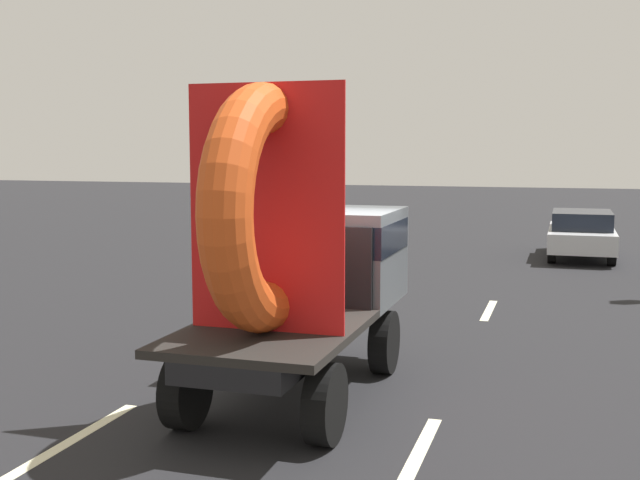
{
  "coord_description": "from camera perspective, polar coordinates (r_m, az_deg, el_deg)",
  "views": [
    {
      "loc": [
        3.13,
        -10.08,
        3.24
      ],
      "look_at": [
        -0.18,
        0.42,
        1.97
      ],
      "focal_mm": 43.97,
      "sensor_mm": 36.0,
      "label": 1
    }
  ],
  "objects": [
    {
      "name": "flatbed_truck",
      "position": [
        10.37,
        -1.28,
        -1.17
      ],
      "size": [
        2.02,
        4.89,
        4.01
      ],
      "color": "black",
      "rests_on": "ground_plane"
    },
    {
      "name": "lane_dash_right_near",
      "position": [
        8.62,
        6.97,
        -15.55
      ],
      "size": [
        0.16,
        2.57,
        0.01
      ],
      "primitive_type": "cube",
      "rotation": [
        0.0,
        0.0,
        1.57
      ],
      "color": "beige",
      "rests_on": "ground_plane"
    },
    {
      "name": "lane_dash_right_far",
      "position": [
        16.31,
        12.19,
        -5.02
      ],
      "size": [
        0.16,
        2.09,
        0.01
      ],
      "primitive_type": "cube",
      "rotation": [
        0.0,
        0.0,
        1.57
      ],
      "color": "beige",
      "rests_on": "ground_plane"
    },
    {
      "name": "distant_sedan",
      "position": [
        24.76,
        18.49,
        0.5
      ],
      "size": [
        1.87,
        4.36,
        1.42
      ],
      "color": "black",
      "rests_on": "ground_plane"
    },
    {
      "name": "ground_plane",
      "position": [
        11.04,
        0.21,
        -10.5
      ],
      "size": [
        120.0,
        120.0,
        0.0
      ],
      "primitive_type": "plane",
      "color": "black"
    },
    {
      "name": "lane_dash_left_far",
      "position": [
        16.88,
        -0.79,
        -4.48
      ],
      "size": [
        0.16,
        2.92,
        0.01
      ],
      "primitive_type": "cube",
      "rotation": [
        0.0,
        0.0,
        1.57
      ],
      "color": "beige",
      "rests_on": "ground_plane"
    },
    {
      "name": "lane_dash_left_near",
      "position": [
        9.38,
        -18.04,
        -13.94
      ],
      "size": [
        0.16,
        2.77,
        0.01
      ],
      "primitive_type": "cube",
      "rotation": [
        0.0,
        0.0,
        1.57
      ],
      "color": "beige",
      "rests_on": "ground_plane"
    }
  ]
}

